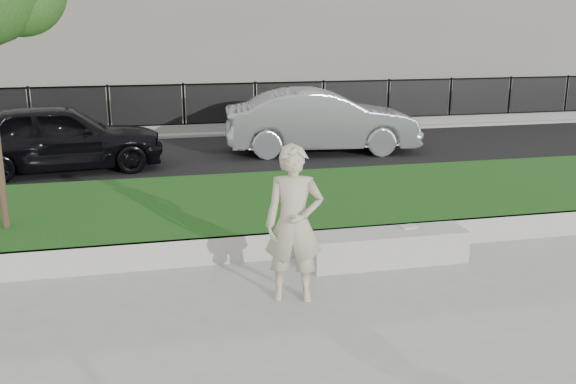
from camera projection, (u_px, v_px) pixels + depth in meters
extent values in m
plane|color=gray|center=(299.00, 286.00, 8.49)|extent=(90.00, 90.00, 0.00)
cube|color=#0D340E|center=(257.00, 209.00, 11.27)|extent=(34.00, 4.00, 0.40)
cube|color=#A8A49D|center=(282.00, 246.00, 9.42)|extent=(34.00, 0.08, 0.40)
cube|color=black|center=(219.00, 157.00, 16.49)|extent=(34.00, 7.00, 0.04)
cube|color=gray|center=(201.00, 128.00, 20.72)|extent=(34.00, 3.00, 0.12)
cube|color=slate|center=(204.00, 128.00, 19.73)|extent=(32.00, 0.30, 0.24)
cube|color=black|center=(204.00, 107.00, 19.57)|extent=(32.00, 0.04, 1.50)
cube|color=black|center=(203.00, 84.00, 19.39)|extent=(32.00, 0.05, 0.05)
cube|color=black|center=(204.00, 124.00, 19.70)|extent=(32.00, 0.05, 0.05)
cube|color=#A8A49D|center=(388.00, 247.00, 9.25)|extent=(2.29, 0.57, 0.47)
imported|color=#BAAE8F|center=(294.00, 224.00, 7.86)|extent=(0.81, 0.63, 1.97)
cube|color=beige|center=(408.00, 227.00, 9.38)|extent=(0.26, 0.21, 0.03)
imported|color=black|center=(58.00, 137.00, 14.67)|extent=(4.87, 2.46, 1.59)
imported|color=gray|center=(321.00, 121.00, 16.85)|extent=(5.17, 2.25, 1.65)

